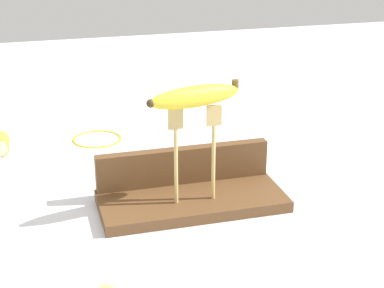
{
  "coord_description": "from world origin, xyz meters",
  "views": [
    {
      "loc": [
        -0.27,
        -0.96,
        0.52
      ],
      "look_at": [
        0.0,
        0.0,
        0.12
      ],
      "focal_mm": 58.01,
      "sensor_mm": 36.0,
      "label": 1
    }
  ],
  "objects_px": {
    "banana_chunk_near": "(0,144)",
    "wire_coil": "(97,138)",
    "fork_stand_center": "(195,146)",
    "banana_raised_center": "(195,96)"
  },
  "relations": [
    {
      "from": "banana_raised_center",
      "to": "banana_chunk_near",
      "type": "distance_m",
      "value": 0.53
    },
    {
      "from": "banana_raised_center",
      "to": "banana_chunk_near",
      "type": "bearing_deg",
      "value": 132.03
    },
    {
      "from": "fork_stand_center",
      "to": "banana_raised_center",
      "type": "xyz_separation_m",
      "value": [
        -0.0,
        -0.0,
        0.09
      ]
    },
    {
      "from": "fork_stand_center",
      "to": "banana_raised_center",
      "type": "distance_m",
      "value": 0.09
    },
    {
      "from": "fork_stand_center",
      "to": "banana_chunk_near",
      "type": "height_order",
      "value": "fork_stand_center"
    },
    {
      "from": "fork_stand_center",
      "to": "wire_coil",
      "type": "height_order",
      "value": "fork_stand_center"
    },
    {
      "from": "banana_chunk_near",
      "to": "fork_stand_center",
      "type": "bearing_deg",
      "value": -47.96
    },
    {
      "from": "fork_stand_center",
      "to": "wire_coil",
      "type": "distance_m",
      "value": 0.43
    },
    {
      "from": "banana_chunk_near",
      "to": "wire_coil",
      "type": "bearing_deg",
      "value": 6.98
    },
    {
      "from": "fork_stand_center",
      "to": "banana_chunk_near",
      "type": "bearing_deg",
      "value": 132.04
    }
  ]
}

